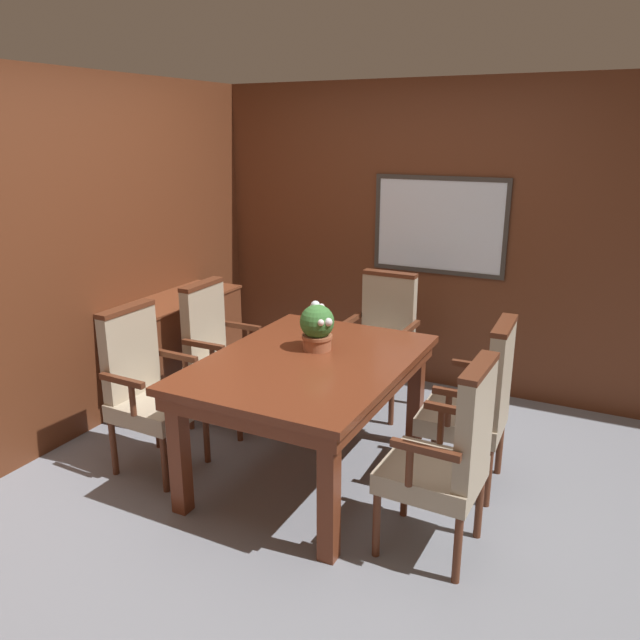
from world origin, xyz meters
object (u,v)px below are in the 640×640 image
(chair_head_far, at_px, (383,338))
(potted_plant, at_px, (317,326))
(sideboard_cabinet, at_px, (177,350))
(chair_right_near, at_px, (449,454))
(dining_table, at_px, (309,375))
(chair_right_far, at_px, (477,401))
(chair_left_near, at_px, (146,385))
(chair_left_far, at_px, (218,351))

(chair_head_far, height_order, potted_plant, potted_plant)
(sideboard_cabinet, bearing_deg, chair_right_near, -20.50)
(potted_plant, xyz_separation_m, sideboard_cabinet, (-1.43, 0.38, -0.50))
(sideboard_cabinet, bearing_deg, dining_table, -20.88)
(dining_table, relative_size, chair_head_far, 1.47)
(chair_right_far, bearing_deg, chair_left_near, -71.91)
(chair_right_near, bearing_deg, chair_left_near, -88.42)
(chair_right_far, height_order, sideboard_cabinet, chair_right_far)
(chair_left_far, xyz_separation_m, potted_plant, (0.89, -0.19, 0.37))
(chair_head_far, xyz_separation_m, chair_right_near, (0.94, -1.52, 0.00))
(chair_right_far, distance_m, chair_head_far, 1.23)
(chair_left_far, xyz_separation_m, sideboard_cabinet, (-0.53, 0.19, -0.14))
(sideboard_cabinet, bearing_deg, potted_plant, -14.86)
(chair_left_near, bearing_deg, chair_left_far, -0.69)
(chair_left_near, bearing_deg, chair_right_near, -88.39)
(chair_right_far, height_order, potted_plant, potted_plant)
(chair_left_near, distance_m, chair_left_far, 0.72)
(dining_table, height_order, chair_right_far, chair_right_far)
(chair_head_far, relative_size, chair_left_far, 1.00)
(chair_head_far, xyz_separation_m, potted_plant, (-0.05, -0.99, 0.37))
(potted_plant, bearing_deg, chair_right_near, -27.95)
(chair_head_far, bearing_deg, chair_right_near, -57.81)
(chair_head_far, bearing_deg, dining_table, -90.38)
(chair_left_far, bearing_deg, potted_plant, -103.04)
(chair_left_far, distance_m, potted_plant, 0.99)
(chair_right_far, distance_m, chair_right_near, 0.69)
(chair_right_far, xyz_separation_m, chair_head_far, (-0.91, 0.82, 0.00))
(dining_table, distance_m, potted_plant, 0.31)
(chair_head_far, bearing_deg, chair_left_far, -139.23)
(chair_head_far, distance_m, sideboard_cabinet, 1.61)
(dining_table, bearing_deg, potted_plant, 100.43)
(chair_right_far, height_order, chair_left_far, same)
(chair_right_far, distance_m, potted_plant, 1.05)
(chair_left_near, xyz_separation_m, potted_plant, (0.92, 0.52, 0.37))
(chair_right_near, bearing_deg, dining_table, -108.37)
(dining_table, bearing_deg, chair_right_far, 20.43)
(dining_table, xyz_separation_m, chair_right_near, (0.95, -0.35, -0.12))
(potted_plant, bearing_deg, chair_right_far, 9.93)
(chair_left_near, height_order, chair_left_far, same)
(chair_head_far, bearing_deg, sideboard_cabinet, -156.90)
(chair_head_far, height_order, chair_right_near, same)
(dining_table, distance_m, chair_right_far, 1.00)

